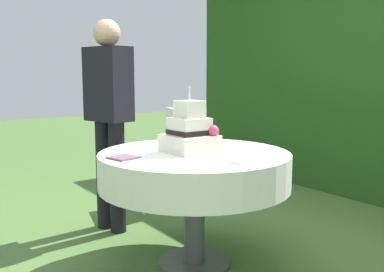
# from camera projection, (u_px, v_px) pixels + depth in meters

# --- Properties ---
(ground_plane) EXTENTS (20.00, 20.00, 0.00)m
(ground_plane) POSITION_uv_depth(u_px,v_px,m) (194.00, 263.00, 2.80)
(ground_plane) COLOR #476B33
(cake_table) EXTENTS (1.18, 1.18, 0.72)m
(cake_table) POSITION_uv_depth(u_px,v_px,m) (194.00, 170.00, 2.71)
(cake_table) COLOR #4C4C51
(cake_table) RESTS_ON ground_plane
(wedding_cake) EXTENTS (0.30, 0.30, 0.41)m
(wedding_cake) POSITION_uv_depth(u_px,v_px,m) (190.00, 133.00, 2.70)
(wedding_cake) COLOR silver
(wedding_cake) RESTS_ON cake_table
(serving_plate_near) EXTENTS (0.13, 0.13, 0.01)m
(serving_plate_near) POSITION_uv_depth(u_px,v_px,m) (240.00, 161.00, 2.38)
(serving_plate_near) COLOR white
(serving_plate_near) RESTS_ON cake_table
(serving_plate_far) EXTENTS (0.12, 0.12, 0.01)m
(serving_plate_far) POSITION_uv_depth(u_px,v_px,m) (160.00, 142.00, 3.08)
(serving_plate_far) COLOR white
(serving_plate_far) RESTS_ON cake_table
(serving_plate_left) EXTENTS (0.15, 0.15, 0.01)m
(serving_plate_left) POSITION_uv_depth(u_px,v_px,m) (243.00, 148.00, 2.82)
(serving_plate_left) COLOR white
(serving_plate_left) RESTS_ON cake_table
(napkin_stack) EXTENTS (0.17, 0.17, 0.01)m
(napkin_stack) POSITION_uv_depth(u_px,v_px,m) (124.00, 158.00, 2.49)
(napkin_stack) COLOR #6B4C60
(napkin_stack) RESTS_ON cake_table
(garden_chair) EXTENTS (0.49, 0.49, 0.89)m
(garden_chair) POSITION_uv_depth(u_px,v_px,m) (165.00, 148.00, 3.93)
(garden_chair) COLOR white
(garden_chair) RESTS_ON ground_plane
(standing_person) EXTENTS (0.40, 0.28, 1.60)m
(standing_person) POSITION_uv_depth(u_px,v_px,m) (109.00, 110.00, 3.29)
(standing_person) COLOR black
(standing_person) RESTS_ON ground_plane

